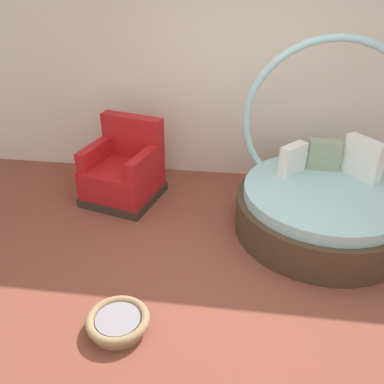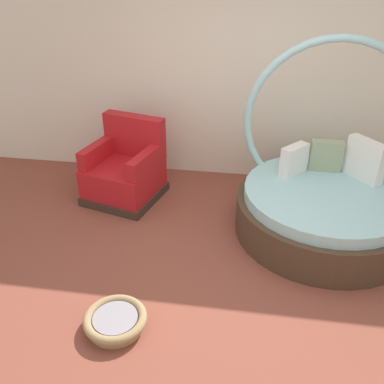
{
  "view_description": "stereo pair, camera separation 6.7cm",
  "coord_description": "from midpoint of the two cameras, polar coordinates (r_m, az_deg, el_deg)",
  "views": [
    {
      "loc": [
        0.15,
        -2.91,
        2.67
      ],
      "look_at": [
        -0.33,
        0.67,
        0.55
      ],
      "focal_mm": 39.71,
      "sensor_mm": 36.0,
      "label": 1
    },
    {
      "loc": [
        0.22,
        -2.9,
        2.67
      ],
      "look_at": [
        -0.33,
        0.67,
        0.55
      ],
      "focal_mm": 39.71,
      "sensor_mm": 36.0,
      "label": 2
    }
  ],
  "objects": [
    {
      "name": "ground_plane",
      "position": [
        3.96,
        3.07,
        -12.32
      ],
      "size": [
        8.0,
        8.0,
        0.02
      ],
      "primitive_type": "cube",
      "color": "brown"
    },
    {
      "name": "red_armchair",
      "position": [
        5.11,
        -9.46,
        2.69
      ],
      "size": [
        0.98,
        0.98,
        0.94
      ],
      "color": "#38281E",
      "rests_on": "ground_plane"
    },
    {
      "name": "pet_basket",
      "position": [
        3.58,
        -10.45,
        -16.77
      ],
      "size": [
        0.51,
        0.51,
        0.13
      ],
      "color": "#9E7F56",
      "rests_on": "ground_plane"
    },
    {
      "name": "back_wall",
      "position": [
        5.26,
        5.79,
        17.82
      ],
      "size": [
        8.0,
        0.12,
        3.07
      ],
      "primitive_type": "cube",
      "color": "silver",
      "rests_on": "ground_plane"
    },
    {
      "name": "round_daybed",
      "position": [
        4.66,
        16.87,
        -0.67
      ],
      "size": [
        1.82,
        1.82,
        1.94
      ],
      "color": "#473323",
      "rests_on": "ground_plane"
    }
  ]
}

